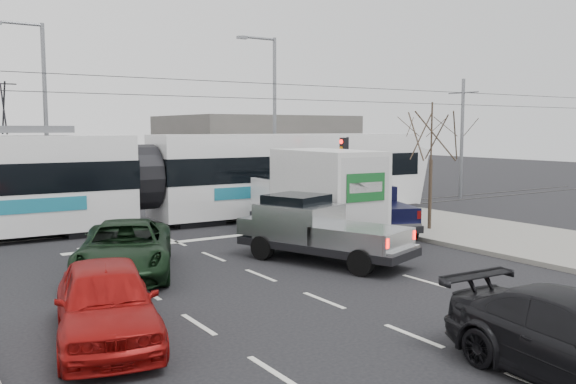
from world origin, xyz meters
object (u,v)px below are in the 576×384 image
bare_tree (431,137)px  street_lamp_near (272,110)px  traffic_signal (345,160)px  tram (141,179)px  street_lamp_far (41,107)px  navy_pickup (370,206)px  green_car (125,248)px  box_truck (318,194)px  red_car (106,302)px  silver_pickup (315,229)px

bare_tree → street_lamp_near: (-0.29, 11.50, 1.32)m
traffic_signal → tram: bearing=157.7°
street_lamp_far → navy_pickup: street_lamp_far is taller
navy_pickup → green_car: bearing=-151.2°
green_car → box_truck: bearing=34.8°
box_truck → red_car: 12.23m
bare_tree → street_lamp_near: bearing=91.4°
bare_tree → street_lamp_near: street_lamp_near is taller
green_car → silver_pickup: bearing=8.0°
navy_pickup → red_car: size_ratio=1.18×
silver_pickup → bare_tree: bearing=-5.7°
bare_tree → green_car: bearing=-178.5°
traffic_signal → tram: size_ratio=0.13×
traffic_signal → tram: 8.78m
bare_tree → traffic_signal: bare_tree is taller
bare_tree → navy_pickup: 3.62m
street_lamp_near → red_car: bearing=-130.0°
bare_tree → street_lamp_far: street_lamp_far is taller
silver_pickup → tram: bearing=84.4°
red_car → green_car: bearing=80.9°
street_lamp_far → navy_pickup: bearing=-51.7°
silver_pickup → navy_pickup: navy_pickup is taller
box_truck → red_car: (-10.07, -6.88, -0.86)m
red_car → box_truck: bearing=47.1°
box_truck → green_car: box_truck is taller
street_lamp_near → box_truck: size_ratio=1.33×
street_lamp_near → street_lamp_far: size_ratio=1.00×
red_car → street_lamp_near: bearing=62.8°
bare_tree → box_truck: size_ratio=0.74×
traffic_signal → red_car: (-13.38, -9.45, -1.95)m
street_lamp_near → silver_pickup: (-6.59, -13.27, -4.10)m
street_lamp_near → red_car: (-14.23, -16.95, -4.32)m
box_truck → street_lamp_far: bearing=123.6°
traffic_signal → street_lamp_far: 14.47m
bare_tree → street_lamp_far: 17.97m
street_lamp_near → green_car: 17.52m
street_lamp_far → silver_pickup: (4.91, -15.27, -4.10)m
tram → green_car: (-3.22, -7.64, -1.28)m
tram → silver_pickup: size_ratio=4.77×
bare_tree → traffic_signal: (-1.13, 4.00, -1.05)m
street_lamp_near → red_car: 22.55m
traffic_signal → street_lamp_far: bearing=138.3°
street_lamp_near → street_lamp_far: same height
bare_tree → red_car: 15.79m
navy_pickup → box_truck: bearing=-165.2°
street_lamp_far → box_truck: size_ratio=1.33×
silver_pickup → street_lamp_far: bearing=87.7°
red_car → silver_pickup: bearing=38.5°
tram → red_car: bearing=-111.0°
street_lamp_near → navy_pickup: size_ratio=1.65×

